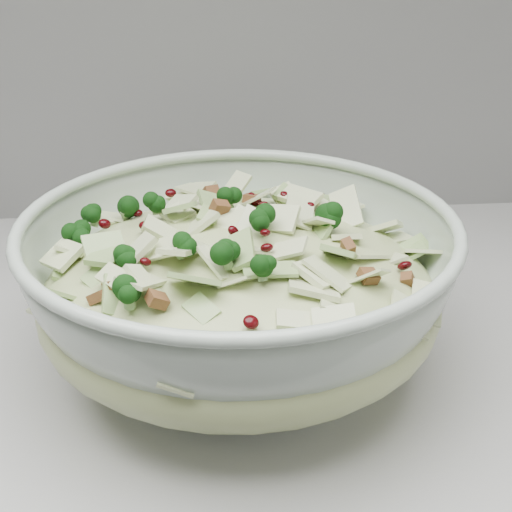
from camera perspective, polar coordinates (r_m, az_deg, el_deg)
The scene contains 2 objects.
mixing_bowl at distance 0.63m, azimuth -1.33°, elevation -2.87°, with size 0.39×0.39×0.15m.
salad at distance 0.62m, azimuth -1.36°, elevation -0.89°, with size 0.47×0.47×0.15m.
Camera 1 is at (0.55, 1.05, 1.28)m, focal length 50.00 mm.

